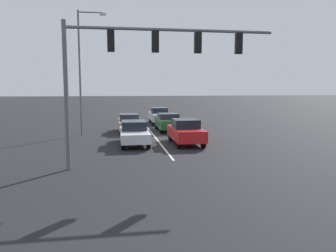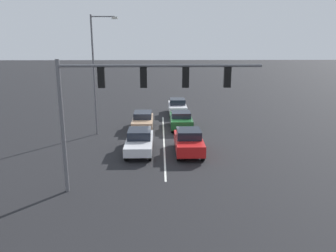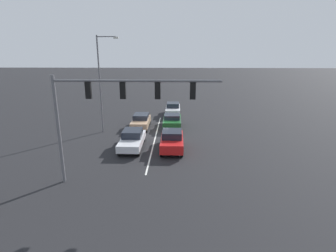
{
  "view_description": "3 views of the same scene",
  "coord_description": "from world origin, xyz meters",
  "px_view_note": "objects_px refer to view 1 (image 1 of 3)",
  "views": [
    {
      "loc": [
        2.85,
        25.85,
        3.68
      ],
      "look_at": [
        -0.32,
        6.0,
        1.32
      ],
      "focal_mm": 35.0,
      "sensor_mm": 36.0,
      "label": 1
    },
    {
      "loc": [
        0.28,
        26.29,
        7.3
      ],
      "look_at": [
        -0.26,
        4.65,
        1.79
      ],
      "focal_mm": 35.0,
      "sensor_mm": 36.0,
      "label": 2
    },
    {
      "loc": [
        -1.99,
        25.56,
        7.77
      ],
      "look_at": [
        -1.34,
        5.61,
        2.19
      ],
      "focal_mm": 28.0,
      "sensor_mm": 36.0,
      "label": 3
    }
  ],
  "objects_px": {
    "car_darkgreen_leftlane_second": "(168,122)",
    "traffic_signal_gantry": "(141,57)",
    "car_tan_midlane_second": "(129,123)",
    "street_lamp_right_shoulder": "(82,65)",
    "car_white_leftlane_third": "(159,115)",
    "car_red_leftlane_front": "(186,131)",
    "car_silver_midlane_front": "(134,133)"
  },
  "relations": [
    {
      "from": "car_white_leftlane_third",
      "to": "traffic_signal_gantry",
      "type": "xyz_separation_m",
      "value": [
        3.24,
        18.3,
        4.23
      ]
    },
    {
      "from": "street_lamp_right_shoulder",
      "to": "car_darkgreen_leftlane_second",
      "type": "bearing_deg",
      "value": -165.6
    },
    {
      "from": "car_silver_midlane_front",
      "to": "traffic_signal_gantry",
      "type": "xyz_separation_m",
      "value": [
        -0.01,
        6.16,
        4.29
      ]
    },
    {
      "from": "car_red_leftlane_front",
      "to": "car_darkgreen_leftlane_second",
      "type": "bearing_deg",
      "value": -89.04
    },
    {
      "from": "car_silver_midlane_front",
      "to": "car_tan_midlane_second",
      "type": "distance_m",
      "value": 6.11
    },
    {
      "from": "car_red_leftlane_front",
      "to": "street_lamp_right_shoulder",
      "type": "relative_size",
      "value": 0.45
    },
    {
      "from": "car_red_leftlane_front",
      "to": "car_white_leftlane_third",
      "type": "height_order",
      "value": "car_white_leftlane_third"
    },
    {
      "from": "traffic_signal_gantry",
      "to": "street_lamp_right_shoulder",
      "type": "distance_m",
      "value": 11.31
    },
    {
      "from": "car_darkgreen_leftlane_second",
      "to": "car_white_leftlane_third",
      "type": "distance_m",
      "value": 5.82
    },
    {
      "from": "car_white_leftlane_third",
      "to": "street_lamp_right_shoulder",
      "type": "bearing_deg",
      "value": 47.99
    },
    {
      "from": "car_darkgreen_leftlane_second",
      "to": "traffic_signal_gantry",
      "type": "height_order",
      "value": "traffic_signal_gantry"
    },
    {
      "from": "traffic_signal_gantry",
      "to": "street_lamp_right_shoulder",
      "type": "height_order",
      "value": "street_lamp_right_shoulder"
    },
    {
      "from": "car_red_leftlane_front",
      "to": "street_lamp_right_shoulder",
      "type": "bearing_deg",
      "value": -35.41
    },
    {
      "from": "car_darkgreen_leftlane_second",
      "to": "street_lamp_right_shoulder",
      "type": "distance_m",
      "value": 8.4
    },
    {
      "from": "car_red_leftlane_front",
      "to": "traffic_signal_gantry",
      "type": "relative_size",
      "value": 0.44
    },
    {
      "from": "car_silver_midlane_front",
      "to": "car_tan_midlane_second",
      "type": "relative_size",
      "value": 1.07
    },
    {
      "from": "car_red_leftlane_front",
      "to": "car_tan_midlane_second",
      "type": "relative_size",
      "value": 0.99
    },
    {
      "from": "car_silver_midlane_front",
      "to": "car_white_leftlane_third",
      "type": "xyz_separation_m",
      "value": [
        -3.25,
        -12.14,
        0.06
      ]
    },
    {
      "from": "car_silver_midlane_front",
      "to": "car_white_leftlane_third",
      "type": "distance_m",
      "value": 12.57
    },
    {
      "from": "car_red_leftlane_front",
      "to": "car_white_leftlane_third",
      "type": "bearing_deg",
      "value": -89.5
    },
    {
      "from": "car_darkgreen_leftlane_second",
      "to": "traffic_signal_gantry",
      "type": "distance_m",
      "value": 13.58
    },
    {
      "from": "car_tan_midlane_second",
      "to": "street_lamp_right_shoulder",
      "type": "relative_size",
      "value": 0.45
    },
    {
      "from": "car_silver_midlane_front",
      "to": "car_tan_midlane_second",
      "type": "bearing_deg",
      "value": -89.29
    },
    {
      "from": "car_silver_midlane_front",
      "to": "car_white_leftlane_third",
      "type": "relative_size",
      "value": 1.02
    },
    {
      "from": "street_lamp_right_shoulder",
      "to": "car_red_leftlane_front",
      "type": "bearing_deg",
      "value": 144.59
    },
    {
      "from": "traffic_signal_gantry",
      "to": "car_silver_midlane_front",
      "type": "bearing_deg",
      "value": -89.95
    },
    {
      "from": "car_white_leftlane_third",
      "to": "car_silver_midlane_front",
      "type": "bearing_deg",
      "value": 75.03
    },
    {
      "from": "car_white_leftlane_third",
      "to": "car_red_leftlane_front",
      "type": "bearing_deg",
      "value": 90.5
    },
    {
      "from": "car_red_leftlane_front",
      "to": "traffic_signal_gantry",
      "type": "bearing_deg",
      "value": 59.96
    },
    {
      "from": "car_silver_midlane_front",
      "to": "traffic_signal_gantry",
      "type": "distance_m",
      "value": 7.5
    },
    {
      "from": "traffic_signal_gantry",
      "to": "street_lamp_right_shoulder",
      "type": "xyz_separation_m",
      "value": [
        3.58,
        -10.72,
        0.29
      ]
    },
    {
      "from": "car_tan_midlane_second",
      "to": "street_lamp_right_shoulder",
      "type": "bearing_deg",
      "value": 23.72
    }
  ]
}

